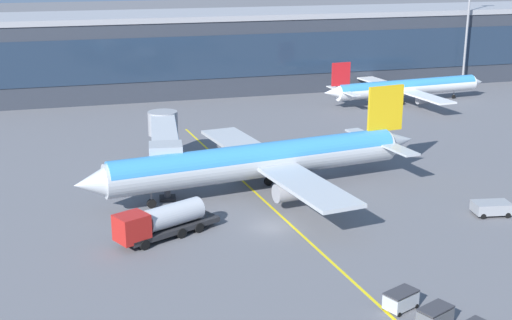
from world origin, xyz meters
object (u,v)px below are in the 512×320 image
fuel_tanker (161,221)px  commuter_jet_far (407,87)px  pushback_tug (491,207)px  baggage_cart_2 (401,300)px  baggage_cart_1 (435,316)px  main_airliner (260,160)px

fuel_tanker → commuter_jet_far: 72.52m
pushback_tug → baggage_cart_2: size_ratio=1.36×
baggage_cart_2 → baggage_cart_1: bearing=-67.2°
main_airliner → baggage_cart_1: (3.84, -32.06, -2.99)m
main_airliner → baggage_cart_2: main_airliner is taller
commuter_jet_far → main_airliner: bearing=-135.0°
baggage_cart_1 → commuter_jet_far: 80.13m
baggage_cart_1 → main_airliner: bearing=96.8°
main_airliner → baggage_cart_2: 29.38m
pushback_tug → baggage_cart_1: size_ratio=1.36×
fuel_tanker → pushback_tug: size_ratio=2.62×
pushback_tug → commuter_jet_far: bearing=70.8°
fuel_tanker → commuter_jet_far: (52.60, 49.92, 1.14)m
baggage_cart_2 → commuter_jet_far: size_ratio=0.09×
commuter_jet_far → baggage_cart_2: bearing=-118.3°
main_airliner → pushback_tug: main_airliner is taller
main_airliner → commuter_jet_far: 56.04m
main_airliner → fuel_tanker: main_airliner is taller
fuel_tanker → baggage_cart_2: 24.43m
main_airliner → pushback_tug: bearing=-33.1°
pushback_tug → baggage_cart_2: bearing=-140.2°
fuel_tanker → pushback_tug: bearing=-5.8°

